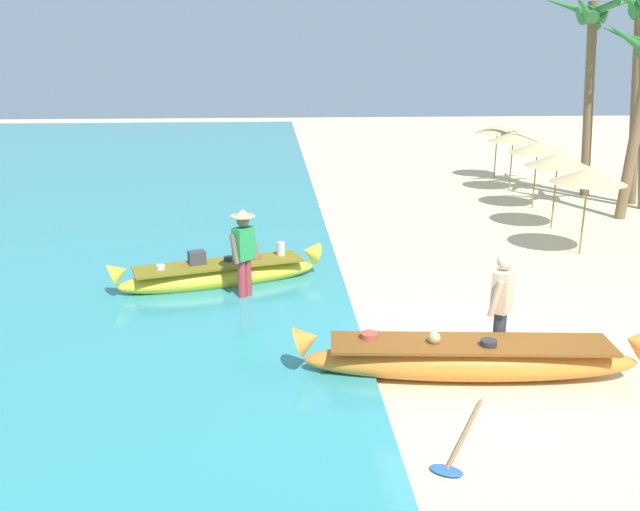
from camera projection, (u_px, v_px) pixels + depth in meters
name	position (u px, v px, depth m)	size (l,w,h in m)	color
ground_plane	(475.00, 357.00, 9.71)	(80.00, 80.00, 0.00)	beige
boat_orange_foreground	(470.00, 359.00, 9.00)	(4.80, 1.11, 0.81)	orange
boat_yellow_midground	(220.00, 274.00, 12.52)	(3.98, 1.77, 0.78)	yellow
person_vendor_hatted	(244.00, 249.00, 11.67)	(0.53, 0.52, 1.69)	#B2383D
person_tourist_customer	(502.00, 303.00, 9.33)	(0.49, 0.56, 1.60)	#333842
parasol_row_0	(588.00, 176.00, 14.32)	(1.60, 1.60, 1.91)	#8E6B47
parasol_row_1	(558.00, 160.00, 16.50)	(1.60, 1.60, 1.91)	#8E6B47
parasol_row_2	(538.00, 147.00, 18.78)	(1.60, 1.60, 1.91)	#8E6B47
parasol_row_3	(513.00, 137.00, 21.28)	(1.60, 1.60, 1.91)	#8E6B47
parasol_row_4	(498.00, 129.00, 23.64)	(1.60, 1.60, 1.91)	#8E6B47
palm_tree_leaning_seaward	(640.00, 9.00, 18.33)	(2.41, 2.64, 6.97)	brown
palm_tree_far_behind	(592.00, 33.00, 19.63)	(2.89, 2.93, 6.08)	brown
paddle	(459.00, 445.00, 7.47)	(1.03, 1.61, 0.05)	#8E6B47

